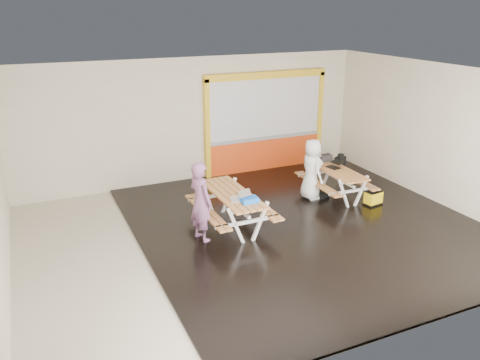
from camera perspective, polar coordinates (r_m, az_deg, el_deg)
name	(u,v)px	position (r m, az deg, el deg)	size (l,w,h in m)	color
room	(258,160)	(10.18, 2.08, 2.39)	(10.02, 8.02, 3.52)	beige
deck	(305,224)	(11.38, 7.65, -5.15)	(7.50, 7.98, 0.05)	black
kiosk	(266,124)	(14.60, 3.02, 6.55)	(3.88, 0.16, 3.00)	#E54614
picnic_table_left	(232,201)	(10.87, -0.95, -2.50)	(1.52, 2.21, 0.88)	#BA7D48
picnic_table_right	(336,176)	(12.87, 11.22, 0.47)	(1.40, 2.02, 0.80)	#BA7D48
person_left	(201,202)	(10.23, -4.65, -2.55)	(0.64, 0.42, 1.75)	#804F75
person_right	(312,169)	(12.57, 8.44, 1.25)	(0.78, 0.50, 1.59)	white
laptop_left	(240,197)	(10.39, -0.05, -2.01)	(0.52, 0.49, 0.18)	silver
laptop_right	(335,165)	(12.94, 11.08, 1.70)	(0.45, 0.41, 0.16)	black
blue_pouch	(249,200)	(10.27, 1.10, -2.35)	(0.36, 0.25, 0.11)	blue
toolbox	(325,158)	(13.40, 9.99, 2.55)	(0.38, 0.21, 0.22)	black
backpack	(340,162)	(13.63, 11.73, 2.06)	(0.31, 0.24, 0.45)	black
dark_case	(322,194)	(12.92, 9.57, -1.67)	(0.37, 0.27, 0.14)	black
fluke_bag	(373,198)	(12.67, 15.41, -2.01)	(0.49, 0.36, 0.38)	black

